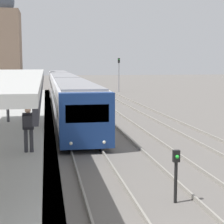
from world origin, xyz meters
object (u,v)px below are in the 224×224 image
person_on_platform (28,126)px  signal_post_near (176,170)px  train_near (64,87)px  signal_mast_far (119,71)px

person_on_platform → signal_post_near: (4.44, -3.34, -0.92)m
train_near → signal_post_near: (1.96, -28.72, -0.63)m
train_near → signal_mast_far: size_ratio=9.21×
person_on_platform → signal_post_near: 5.64m
train_near → signal_post_near: size_ratio=27.47×
person_on_platform → signal_post_near: bearing=-37.0°
signal_mast_far → signal_post_near: bearing=-98.8°
train_near → signal_post_near: 28.79m
person_on_platform → train_near: bearing=84.4°
train_near → signal_mast_far: (8.58, 14.09, 1.42)m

